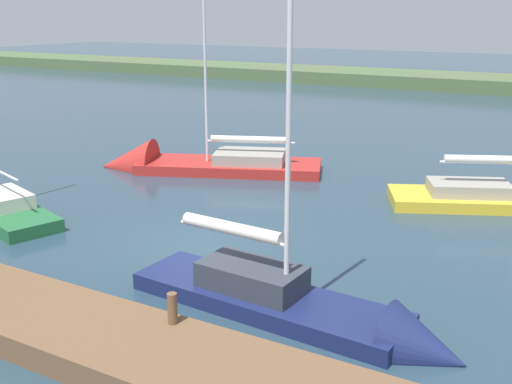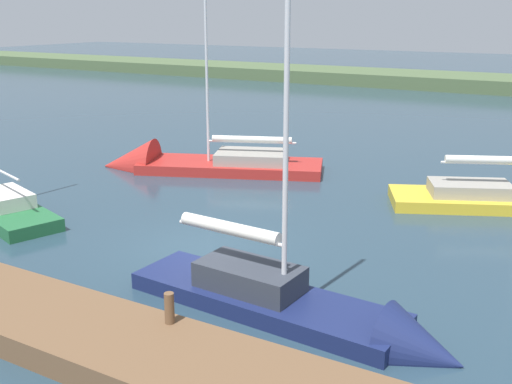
{
  "view_description": "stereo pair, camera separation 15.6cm",
  "coord_description": "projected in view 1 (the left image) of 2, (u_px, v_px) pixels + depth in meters",
  "views": [
    {
      "loc": [
        -9.86,
        14.2,
        6.77
      ],
      "look_at": [
        -0.3,
        -2.68,
        1.09
      ],
      "focal_mm": 43.1,
      "sensor_mm": 36.0,
      "label": 1
    },
    {
      "loc": [
        -10.0,
        14.12,
        6.77
      ],
      "look_at": [
        -0.3,
        -2.68,
        1.09
      ],
      "focal_mm": 43.1,
      "sensor_mm": 36.0,
      "label": 2
    }
  ],
  "objects": [
    {
      "name": "ground_plane",
      "position": [
        203.0,
        247.0,
        18.43
      ],
      "size": [
        200.0,
        200.0,
        0.0
      ],
      "primitive_type": "plane",
      "color": "#263D4C"
    },
    {
      "name": "mooring_post_near",
      "position": [
        172.0,
        308.0,
        12.67
      ],
      "size": [
        0.21,
        0.21,
        0.67
      ],
      "primitive_type": "cylinder",
      "color": "brown",
      "rests_on": "dock_pier"
    },
    {
      "name": "sailboat_outer_mooring",
      "position": [
        185.0,
        167.0,
        27.49
      ],
      "size": [
        10.14,
        6.15,
        11.54
      ],
      "rotation": [
        0.0,
        0.0,
        0.39
      ],
      "color": "#B22823",
      "rests_on": "ground_plane"
    },
    {
      "name": "dock_pier",
      "position": [
        50.0,
        322.0,
        13.4
      ],
      "size": [
        27.0,
        2.48,
        0.57
      ],
      "primitive_type": "cube",
      "color": "brown",
      "rests_on": "ground_plane"
    },
    {
      "name": "sailboat_far_left",
      "position": [
        311.0,
        314.0,
        13.95
      ],
      "size": [
        8.22,
        2.35,
        9.6
      ],
      "rotation": [
        0.0,
        0.0,
        3.08
      ],
      "color": "navy",
      "rests_on": "ground_plane"
    },
    {
      "name": "far_shoreline",
      "position": [
        482.0,
        89.0,
        56.37
      ],
      "size": [
        180.0,
        8.0,
        2.4
      ],
      "primitive_type": "cube",
      "color": "#4C603D",
      "rests_on": "ground_plane"
    }
  ]
}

